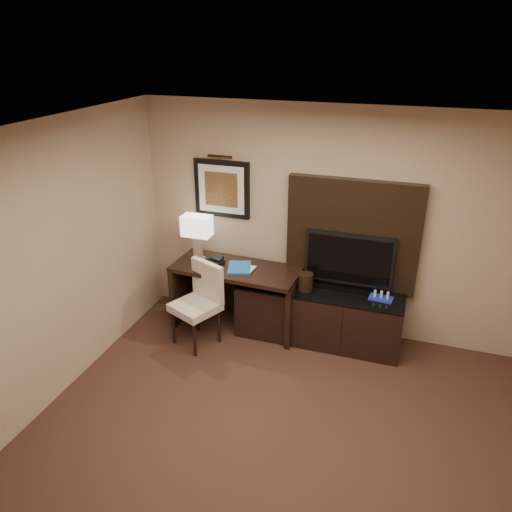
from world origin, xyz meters
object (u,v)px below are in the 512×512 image
at_px(table_lamp, 198,240).
at_px(ice_bucket, 305,282).
at_px(desk, 236,297).
at_px(desk_phone, 215,261).
at_px(minibar_tray, 381,295).
at_px(desk_chair, 195,306).
at_px(tv, 349,259).
at_px(credenza, 318,315).

xyz_separation_m(table_lamp, ice_bucket, (1.36, -0.05, -0.32)).
distance_m(desk, desk_phone, 0.53).
relative_size(desk, table_lamp, 2.90).
bearing_deg(minibar_tray, desk_chair, -164.85).
bearing_deg(desk, tv, 12.14).
distance_m(table_lamp, desk_phone, 0.33).
xyz_separation_m(desk_phone, minibar_tray, (1.97, 0.06, -0.15)).
relative_size(desk_phone, minibar_tray, 0.72).
xyz_separation_m(credenza, minibar_tray, (0.69, 0.02, 0.38)).
relative_size(credenza, desk_chair, 1.95).
xyz_separation_m(tv, ice_bucket, (-0.45, -0.21, -0.26)).
bearing_deg(desk, desk_chair, -120.12).
xyz_separation_m(desk_phone, ice_bucket, (1.12, 0.02, -0.10)).
distance_m(desk_chair, table_lamp, 0.83).
height_order(credenza, desk_phone, desk_phone).
height_order(tv, minibar_tray, tv).
height_order(credenza, ice_bucket, ice_bucket).
distance_m(desk, minibar_tray, 1.73).
bearing_deg(credenza, desk_phone, -178.35).
relative_size(credenza, tv, 1.92).
xyz_separation_m(desk_chair, desk_phone, (0.05, 0.49, 0.37)).
relative_size(desk, tv, 1.52).
xyz_separation_m(desk, desk_phone, (-0.27, -0.01, 0.45)).
height_order(desk_chair, table_lamp, table_lamp).
bearing_deg(desk_chair, ice_bucket, 47.74).
relative_size(tv, desk_phone, 5.40).
bearing_deg(desk, table_lamp, 176.15).
bearing_deg(desk_chair, desk_phone, 108.30).
height_order(tv, desk_chair, tv).
relative_size(tv, minibar_tray, 3.89).
distance_m(ice_bucket, minibar_tray, 0.86).
bearing_deg(table_lamp, desk_chair, -70.58).
bearing_deg(minibar_tray, credenza, -178.53).
bearing_deg(credenza, minibar_tray, 1.35).
height_order(desk, table_lamp, table_lamp).
relative_size(desk_chair, minibar_tray, 3.84).
bearing_deg(table_lamp, minibar_tray, -0.17).
bearing_deg(minibar_tray, ice_bucket, -177.30).
height_order(credenza, minibar_tray, minibar_tray).
distance_m(desk_chair, ice_bucket, 1.30).
bearing_deg(minibar_tray, tv, 157.05).
distance_m(tv, ice_bucket, 0.56).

